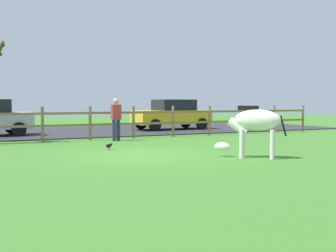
# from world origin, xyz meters

# --- Properties ---
(ground_plane) EXTENTS (60.00, 60.00, 0.00)m
(ground_plane) POSITION_xyz_m (0.00, 0.00, 0.00)
(ground_plane) COLOR #3D7528
(parking_asphalt) EXTENTS (28.00, 7.40, 0.05)m
(parking_asphalt) POSITION_xyz_m (0.00, 9.30, 0.03)
(parking_asphalt) COLOR #2D2D33
(parking_asphalt) RESTS_ON ground_plane
(paddock_fence) EXTENTS (21.87, 0.11, 1.33)m
(paddock_fence) POSITION_xyz_m (-0.12, 5.00, 0.75)
(paddock_fence) COLOR olive
(paddock_fence) RESTS_ON ground_plane
(zebra) EXTENTS (1.55, 1.46, 1.41)m
(zebra) POSITION_xyz_m (2.56, -2.00, 0.93)
(zebra) COLOR white
(zebra) RESTS_ON ground_plane
(crow_on_grass) EXTENTS (0.21, 0.10, 0.20)m
(crow_on_grass) POSITION_xyz_m (-0.41, 1.52, 0.13)
(crow_on_grass) COLOR black
(crow_on_grass) RESTS_ON ground_plane
(parked_car_yellow) EXTENTS (4.07, 2.03, 1.56)m
(parked_car_yellow) POSITION_xyz_m (5.13, 8.53, 0.84)
(parked_car_yellow) COLOR yellow
(parked_car_yellow) RESTS_ON parking_asphalt
(visitor_near_fence) EXTENTS (0.38, 0.25, 1.64)m
(visitor_near_fence) POSITION_xyz_m (0.68, 4.18, 0.91)
(visitor_near_fence) COLOR #232847
(visitor_near_fence) RESTS_ON ground_plane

